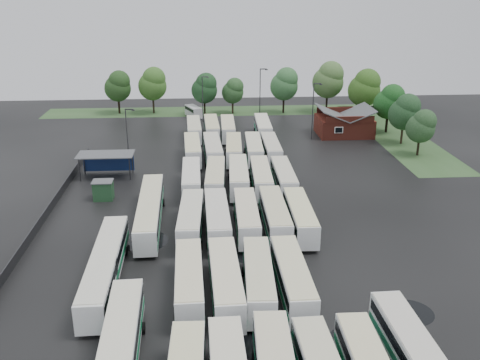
{
  "coord_description": "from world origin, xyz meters",
  "views": [
    {
      "loc": [
        -2.63,
        -54.72,
        26.93
      ],
      "look_at": [
        2.0,
        12.0,
        2.5
      ],
      "focal_mm": 40.0,
      "sensor_mm": 36.0,
      "label": 1
    }
  ],
  "objects": [
    {
      "name": "puddle_3",
      "position": [
        2.03,
        -4.45,
        0.0
      ],
      "size": [
        4.06,
        4.06,
        0.01
      ],
      "primitive_type": "cylinder",
      "color": "black",
      "rests_on": "ground"
    },
    {
      "name": "utility_hut",
      "position": [
        -16.2,
        12.6,
        1.32
      ],
      "size": [
        2.7,
        2.2,
        2.62
      ],
      "color": "#1B4424",
      "rests_on": "ground"
    },
    {
      "name": "puddle_2",
      "position": [
        -9.56,
        -0.33,
        0.0
      ],
      "size": [
        5.35,
        5.35,
        0.01
      ],
      "primitive_type": "cylinder",
      "color": "black",
      "rests_on": "ground"
    },
    {
      "name": "lamp_post_nw",
      "position": [
        -14.1,
        24.26,
        5.64
      ],
      "size": [
        1.49,
        0.29,
        9.71
      ],
      "color": "#2D2D30",
      "rests_on": "ground"
    },
    {
      "name": "wash_shed",
      "position": [
        -17.2,
        22.02,
        2.99
      ],
      "size": [
        8.2,
        4.2,
        3.58
      ],
      "color": "#2D2D30",
      "rests_on": "ground"
    },
    {
      "name": "lamp_post_ne",
      "position": [
        17.42,
        40.1,
        6.04
      ],
      "size": [
        1.6,
        0.31,
        10.41
      ],
      "color": "#2D2D30",
      "rests_on": "ground"
    },
    {
      "name": "bus_r5c4",
      "position": [
        8.37,
        41.85,
        1.85
      ],
      "size": [
        2.95,
        12.19,
        3.37
      ],
      "rotation": [
        0.0,
        0.0,
        -0.03
      ],
      "color": "white",
      "rests_on": "ground"
    },
    {
      "name": "bus_r5c1",
      "position": [
        -1.2,
        42.31,
        1.81
      ],
      "size": [
        2.82,
        11.89,
        3.29
      ],
      "rotation": [
        0.0,
        0.0,
        0.03
      ],
      "color": "white",
      "rests_on": "ground"
    },
    {
      "name": "bus_r4c3",
      "position": [
        5.39,
        28.29,
        1.81
      ],
      "size": [
        2.94,
        11.91,
        3.29
      ],
      "rotation": [
        0.0,
        0.0,
        -0.04
      ],
      "color": "white",
      "rests_on": "ground"
    },
    {
      "name": "bus_r4c0",
      "position": [
        -4.57,
        28.67,
        1.82
      ],
      "size": [
        3.03,
        11.96,
        3.3
      ],
      "rotation": [
        0.0,
        0.0,
        0.04
      ],
      "color": "white",
      "rests_on": "ground"
    },
    {
      "name": "bus_r3c0",
      "position": [
        -4.54,
        14.79,
        1.79
      ],
      "size": [
        2.64,
        11.73,
        3.26
      ],
      "rotation": [
        0.0,
        0.0,
        0.01
      ],
      "color": "white",
      "rests_on": "ground"
    },
    {
      "name": "tree_east_3",
      "position": [
        30.78,
        53.24,
        7.07
      ],
      "size": [
        6.64,
        6.64,
        10.99
      ],
      "color": "black",
      "rests_on": "ground"
    },
    {
      "name": "bus_r3c3",
      "position": [
        5.11,
        14.52,
        1.82
      ],
      "size": [
        2.92,
        11.94,
        3.3
      ],
      "rotation": [
        0.0,
        0.0,
        -0.03
      ],
      "color": "white",
      "rests_on": "ground"
    },
    {
      "name": "tree_north_2",
      "position": [
        -2.21,
        61.02,
        5.99
      ],
      "size": [
        5.63,
        5.63,
        9.32
      ],
      "color": "black",
      "rests_on": "ground"
    },
    {
      "name": "grass_strip_north",
      "position": [
        2.0,
        64.8,
        0.01
      ],
      "size": [
        80.0,
        10.0,
        0.01
      ],
      "primitive_type": "cube",
      "color": "#335529",
      "rests_on": "ground"
    },
    {
      "name": "lamp_post_back_e",
      "position": [
        9.38,
        55.76,
        6.28
      ],
      "size": [
        1.67,
        0.32,
        10.82
      ],
      "color": "#2D2D30",
      "rests_on": "ground"
    },
    {
      "name": "puddle_0",
      "position": [
        0.96,
        -19.42,
        0.0
      ],
      "size": [
        3.86,
        3.86,
        0.01
      ],
      "primitive_type": "cylinder",
      "color": "black",
      "rests_on": "ground"
    },
    {
      "name": "minibus",
      "position": [
        -4.81,
        59.21,
        1.31
      ],
      "size": [
        3.88,
        5.78,
        2.37
      ],
      "rotation": [
        0.0,
        0.0,
        0.39
      ],
      "color": "silver",
      "rests_on": "ground"
    },
    {
      "name": "grass_strip_east",
      "position": [
        34.0,
        42.8,
        0.01
      ],
      "size": [
        10.0,
        50.0,
        0.01
      ],
      "primitive_type": "cube",
      "color": "#335529",
      "rests_on": "ground"
    },
    {
      "name": "bus_r2c2",
      "position": [
        2.03,
        1.44,
        1.81
      ],
      "size": [
        2.72,
        11.86,
        3.29
      ],
      "rotation": [
        0.0,
        0.0,
        -0.02
      ],
      "color": "white",
      "rests_on": "ground"
    },
    {
      "name": "bus_r3c2",
      "position": [
        2.01,
        15.05,
        1.87
      ],
      "size": [
        3.1,
        12.28,
        3.39
      ],
      "rotation": [
        0.0,
        0.0,
        -0.04
      ],
      "color": "white",
      "rests_on": "ground"
    },
    {
      "name": "tree_north_5",
      "position": [
        25.14,
        61.92,
        7.36
      ],
      "size": [
        6.9,
        6.9,
        11.44
      ],
      "color": "black",
      "rests_on": "ground"
    },
    {
      "name": "bus_r2c1",
      "position": [
        -1.36,
        1.02,
        1.87
      ],
      "size": [
        2.83,
        12.27,
        3.4
      ],
      "rotation": [
        0.0,
        0.0,
        0.02
      ],
      "color": "white",
      "rests_on": "ground"
    },
    {
      "name": "tree_north_6",
      "position": [
        33.2,
        61.46,
        6.07
      ],
      "size": [
        5.7,
        5.7,
        9.44
      ],
      "color": "#3D2614",
      "rests_on": "ground"
    },
    {
      "name": "tree_north_1",
      "position": [
        -13.58,
        63.69,
        6.64
      ],
      "size": [
        6.23,
        6.23,
        10.32
      ],
      "color": "black",
      "rests_on": "ground"
    },
    {
      "name": "tree_north_3",
      "position": [
        4.02,
        62.25,
        5.14
      ],
      "size": [
        4.84,
        4.83,
        7.99
      ],
      "color": "#35281A",
      "rests_on": "ground"
    },
    {
      "name": "lamp_post_back_w",
      "position": [
        -2.65,
        54.74,
        5.53
      ],
      "size": [
        1.47,
        0.29,
        9.52
      ],
      "color": "#2D2D30",
      "rests_on": "ground"
    },
    {
      "name": "artic_bus_west_b",
      "position": [
        -9.26,
        3.94,
        1.86
      ],
      "size": [
        3.08,
        18.11,
        3.35
      ],
      "rotation": [
        0.0,
        0.0,
        0.03
      ],
      "color": "white",
      "rests_on": "ground"
    },
    {
      "name": "tree_east_1",
      "position": [
        33.02,
        35.94,
        5.88
      ],
      "size": [
        5.52,
        5.52,
        9.14
      ],
      "color": "#2F2116",
      "rests_on": "ground"
    },
    {
      "name": "bus_r4c4",
      "position": [
        8.23,
        28.36,
        1.78
      ],
      "size": [
        2.62,
        11.64,
        3.23
      ],
      "rotation": [
        0.0,
        0.0,
        -0.01
      ],
      "color": "white",
      "rests_on": "ground"
    },
    {
      "name": "bus_r3c1",
      "position": [
        -1.23,
        14.72,
        1.82
      ],
      "size": [
        3.12,
        12.02,
        3.31
      ],
      "rotation": [
        0.0,
        0.0,
        -0.05
      ],
      "color": "white",
      "rests_on": "ground"
    },
    {
      "name": "bus_r1c3",
      "position": [
        5.09,
        -12.53,
        1.83
      ],
      "size": [
        2.63,
        11.98,
        3.33
      ],
      "rotation": [
        0.0,
        0.0,
        0.01
      ],
      "color": "white",
      "rests_on": "ground"
    },
    {
      "name": "bus_r4c2",
      "position": [
        2.13,
        28.39,
        1.79
      ],
      "size": [
        3.04,
        11.81,
        3.26
      ],
      "rotation": [
        0.0,
        0.0,
        -0.05
      ],
      "color": "white",
      "rests_on": "ground"
    },
    {
      "name": "tree_north_4",
      "position": [
        15.36,
        61.8,
        6.57
      ],
      "size": [
        6.16,
        6.16,
        10.21
      ],
      "color": "black",
      "rests_on": "ground"
    },
    {
      "name": "bus_r1c1",
      "position": [
        -1.03,
        -12.72,
        1.87
      ],
      "size": [
        2.95,
        12.28,
        3.4
      ],
      "rotation": [
        0.0,
        0.0,
        0.03
      ],
      "color": "white",
      "rests_on": "ground"
    },
    {
      "name": "bus_r2c0",
      "position": [
        -4.38,
        1.19,
        1.83
      ],
      "size": [
        3.0,
        12.07,
        3.34
      ],
      "rotation": [
        0.0,
        0.0,
        -0.04
      ],
      "color": "white",
      "rests_on": "ground"
    },
    {
      "name": "artic_bus_west_c",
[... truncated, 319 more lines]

